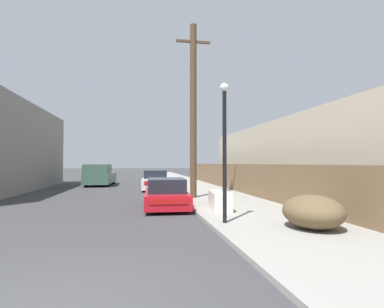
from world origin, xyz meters
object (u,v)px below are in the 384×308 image
parked_sports_car_red (166,194)px  street_lamp (225,140)px  pickup_truck (100,175)px  brush_pile (313,212)px  discarded_fridge (220,201)px  utility_pole (193,109)px  car_parked_mid (155,181)px

parked_sports_car_red → street_lamp: size_ratio=1.13×
pickup_truck → brush_pile: (7.89, -18.61, -0.32)m
discarded_fridge → parked_sports_car_red: (-1.88, 1.85, 0.09)m
utility_pole → street_lamp: utility_pole is taller
street_lamp → brush_pile: size_ratio=2.28×
car_parked_mid → street_lamp: street_lamp is taller
discarded_fridge → pickup_truck: 16.28m
parked_sports_car_red → street_lamp: (1.36, -4.28, 2.01)m
brush_pile → discarded_fridge: bearing=114.2°
pickup_truck → street_lamp: street_lamp is taller
utility_pole → brush_pile: utility_pole is taller
discarded_fridge → utility_pole: bearing=99.1°
brush_pile → street_lamp: bearing=151.5°
street_lamp → brush_pile: (2.14, -1.16, -2.00)m
discarded_fridge → brush_pile: 3.94m
discarded_fridge → utility_pole: (-0.26, 4.18, 4.26)m
pickup_truck → discarded_fridge: bearing=115.5°
discarded_fridge → parked_sports_car_red: size_ratio=0.37×
car_parked_mid → brush_pile: 14.36m
street_lamp → brush_pile: bearing=-28.5°
parked_sports_car_red → utility_pole: bearing=57.8°
discarded_fridge → brush_pile: bearing=-60.2°
discarded_fridge → utility_pole: utility_pole is taller
street_lamp → brush_pile: street_lamp is taller
utility_pole → parked_sports_car_red: bearing=-124.8°
parked_sports_car_red → pickup_truck: bearing=111.0°
brush_pile → parked_sports_car_red: bearing=122.8°
discarded_fridge → street_lamp: bearing=-96.5°
utility_pole → car_parked_mid: bearing=104.6°
parked_sports_car_red → brush_pile: parked_sports_car_red is taller
pickup_truck → brush_pile: size_ratio=2.95×
car_parked_mid → pickup_truck: size_ratio=0.86×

